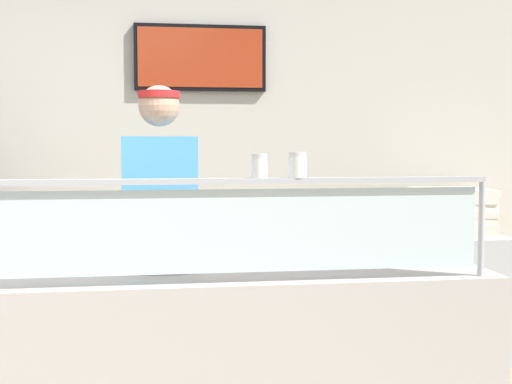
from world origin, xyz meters
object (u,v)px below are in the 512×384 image
(pepper_flake_shaker, at_px, (298,167))
(worker_figure, at_px, (161,233))
(pizza_box_stack, at_px, (450,212))
(pizza_server, at_px, (165,258))
(parmesan_shaker, at_px, (259,167))
(pizza_tray, at_px, (164,262))

(pepper_flake_shaker, xyz_separation_m, worker_figure, (-0.49, 1.07, -0.37))
(pepper_flake_shaker, height_order, pizza_box_stack, pepper_flake_shaker)
(pizza_server, relative_size, parmesan_shaker, 3.13)
(pizza_server, distance_m, pizza_box_stack, 2.45)
(pizza_tray, xyz_separation_m, pizza_box_stack, (1.94, 1.49, 0.04))
(worker_figure, height_order, pizza_box_stack, worker_figure)
(pizza_tray, relative_size, pizza_server, 1.58)
(worker_figure, bearing_deg, pepper_flake_shaker, -65.51)
(parmesan_shaker, xyz_separation_m, pepper_flake_shaker, (0.14, 0.00, 0.00))
(pizza_tray, xyz_separation_m, pizza_server, (0.00, -0.02, 0.02))
(pepper_flake_shaker, xyz_separation_m, pizza_box_stack, (1.45, 1.89, -0.37))
(pizza_server, bearing_deg, pizza_box_stack, 22.21)
(pizza_server, bearing_deg, pepper_flake_shaker, -54.05)
(pizza_tray, height_order, pizza_server, pizza_server)
(parmesan_shaker, bearing_deg, pizza_tray, 130.68)
(pizza_server, xyz_separation_m, pizza_box_stack, (1.93, 1.51, 0.02))
(parmesan_shaker, bearing_deg, pizza_box_stack, 49.84)
(pizza_box_stack, bearing_deg, parmesan_shaker, -130.16)
(pepper_flake_shaker, bearing_deg, pizza_server, 141.77)
(pizza_tray, xyz_separation_m, parmesan_shaker, (0.34, -0.40, 0.41))
(worker_figure, bearing_deg, pizza_server, -89.38)
(pepper_flake_shaker, bearing_deg, pizza_box_stack, 52.47)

